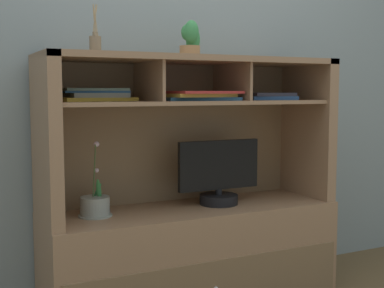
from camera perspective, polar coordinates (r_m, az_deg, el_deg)
back_wall at (r=2.97m, az=-2.40°, el=11.23°), size 6.00×0.02×2.80m
media_console at (r=2.80m, az=-0.07°, el=-8.93°), size 1.55×0.52×1.29m
tv_monitor at (r=2.82m, az=2.89°, el=-3.59°), size 0.47×0.21×0.34m
potted_orchid at (r=2.60m, az=-10.49°, el=-6.67°), size 0.16×0.16×0.37m
magazine_stack_left at (r=2.95m, az=7.92°, el=5.16°), size 0.30×0.33×0.04m
magazine_stack_centre at (r=2.69m, az=0.85°, el=5.30°), size 0.40×0.32×0.05m
magazine_stack_right at (r=2.59m, az=-10.51°, el=5.24°), size 0.39×0.30×0.06m
diffuser_bottle at (r=2.54m, az=-10.47°, el=10.66°), size 0.06×0.06×0.23m
potted_succulent at (r=2.74m, az=-0.18°, el=11.30°), size 0.12×0.12×0.19m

